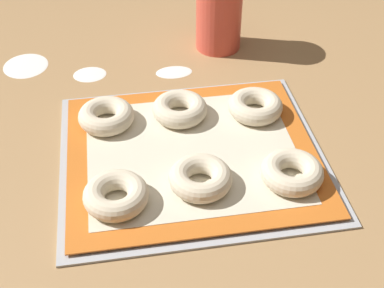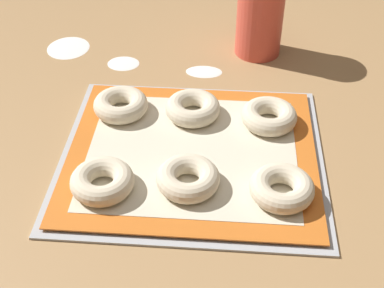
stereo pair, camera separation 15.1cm
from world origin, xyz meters
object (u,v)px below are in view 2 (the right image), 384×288
bagel_front_center (188,178)px  flour_canister (261,10)px  bagel_back_left (121,105)px  bagel_back_center (193,108)px  bagel_front_left (102,181)px  baking_tray (192,155)px  bagel_back_right (269,116)px  bagel_front_right (282,188)px

bagel_front_center → flour_canister: 0.44m
bagel_back_left → bagel_back_center: size_ratio=1.00×
bagel_front_left → bagel_back_left: 0.19m
baking_tray → bagel_back_right: (0.12, 0.08, 0.02)m
baking_tray → bagel_back_left: bagel_back_left is taller
bagel_front_right → bagel_back_center: 0.23m
bagel_front_right → bagel_back_left: same height
bagel_front_center → bagel_front_right: (0.14, -0.01, 0.00)m
bagel_back_left → bagel_back_right: bearing=-3.0°
bagel_back_left → bagel_back_center: 0.13m
bagel_front_right → flour_canister: flour_canister is taller
baking_tray → flour_canister: size_ratio=2.27×
bagel_front_center → baking_tray: bearing=90.0°
bagel_front_center → bagel_back_center: same height
bagel_front_left → bagel_front_center: same height
bagel_back_center → bagel_back_right: (0.13, -0.01, 0.00)m
baking_tray → bagel_front_left: bagel_front_left is taller
baking_tray → bagel_front_left: (-0.12, -0.09, 0.02)m
bagel_front_left → bagel_front_right: bearing=1.2°
bagel_front_left → bagel_front_center: bearing=7.0°
bagel_back_center → bagel_back_right: bearing=-5.8°
bagel_front_left → bagel_back_left: size_ratio=1.00×
bagel_front_left → bagel_front_center: (0.12, 0.02, 0.00)m
bagel_front_right → bagel_back_right: size_ratio=1.00×
bagel_back_right → flour_canister: bearing=93.1°
bagel_back_right → bagel_front_left: bearing=-144.8°
bagel_back_left → bagel_back_center: bearing=-0.1°
bagel_back_left → flour_canister: bearing=45.1°
baking_tray → bagel_front_center: (-0.00, -0.08, 0.02)m
flour_canister → bagel_back_left: bearing=-134.9°
flour_canister → baking_tray: bearing=-108.1°
bagel_front_center → bagel_back_center: 0.17m
baking_tray → flour_canister: 0.37m
baking_tray → bagel_front_right: size_ratio=4.43×
flour_canister → bagel_front_left: bearing=-118.6°
bagel_front_left → bagel_back_center: bearing=57.8°
bagel_back_right → flour_canister: size_ratio=0.51×
bagel_front_center → flour_canister: (0.11, 0.42, 0.07)m
baking_tray → bagel_back_center: bagel_back_center is taller
bagel_front_right → flour_canister: bearing=93.5°
bagel_front_center → flour_canister: size_ratio=0.51×
bagel_front_center → bagel_back_right: (0.12, 0.16, 0.00)m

